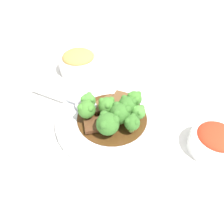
# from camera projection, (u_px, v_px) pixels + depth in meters

# --- Properties ---
(ground_plane) EXTENTS (4.00, 4.00, 0.00)m
(ground_plane) POSITION_uv_depth(u_px,v_px,m) (112.00, 122.00, 0.53)
(ground_plane) COLOR white
(main_plate) EXTENTS (0.27, 0.27, 0.02)m
(main_plate) POSITION_uv_depth(u_px,v_px,m) (112.00, 119.00, 0.52)
(main_plate) COLOR white
(main_plate) RESTS_ON ground_plane
(beef_strip_0) EXTENTS (0.07, 0.08, 0.02)m
(beef_strip_0) POSITION_uv_depth(u_px,v_px,m) (118.00, 103.00, 0.54)
(beef_strip_0) COLOR brown
(beef_strip_0) RESTS_ON main_plate
(beef_strip_1) EXTENTS (0.04, 0.07, 0.01)m
(beef_strip_1) POSITION_uv_depth(u_px,v_px,m) (103.00, 105.00, 0.54)
(beef_strip_1) COLOR brown
(beef_strip_1) RESTS_ON main_plate
(beef_strip_2) EXTENTS (0.05, 0.07, 0.01)m
(beef_strip_2) POSITION_uv_depth(u_px,v_px,m) (97.00, 125.00, 0.49)
(beef_strip_2) COLOR #56331E
(beef_strip_2) RESTS_ON main_plate
(broccoli_floret_0) EXTENTS (0.05, 0.05, 0.05)m
(broccoli_floret_0) POSITION_uv_depth(u_px,v_px,m) (108.00, 124.00, 0.46)
(broccoli_floret_0) COLOR #8EB756
(broccoli_floret_0) RESTS_ON main_plate
(broccoli_floret_1) EXTENTS (0.03, 0.03, 0.04)m
(broccoli_floret_1) POSITION_uv_depth(u_px,v_px,m) (138.00, 112.00, 0.49)
(broccoli_floret_1) COLOR #7FA84C
(broccoli_floret_1) RESTS_ON main_plate
(broccoli_floret_2) EXTENTS (0.03, 0.03, 0.04)m
(broccoli_floret_2) POSITION_uv_depth(u_px,v_px,m) (132.00, 123.00, 0.47)
(broccoli_floret_2) COLOR #8EB756
(broccoli_floret_2) RESTS_ON main_plate
(broccoli_floret_3) EXTENTS (0.05, 0.05, 0.05)m
(broccoli_floret_3) POSITION_uv_depth(u_px,v_px,m) (120.00, 113.00, 0.48)
(broccoli_floret_3) COLOR #7FA84C
(broccoli_floret_3) RESTS_ON main_plate
(broccoli_floret_4) EXTENTS (0.04, 0.04, 0.05)m
(broccoli_floret_4) POSITION_uv_depth(u_px,v_px,m) (107.00, 106.00, 0.50)
(broccoli_floret_4) COLOR #7FA84C
(broccoli_floret_4) RESTS_ON main_plate
(broccoli_floret_5) EXTENTS (0.04, 0.04, 0.04)m
(broccoli_floret_5) POSITION_uv_depth(u_px,v_px,m) (88.00, 100.00, 0.52)
(broccoli_floret_5) COLOR #8EB756
(broccoli_floret_5) RESTS_ON main_plate
(broccoli_floret_6) EXTENTS (0.04, 0.04, 0.05)m
(broccoli_floret_6) POSITION_uv_depth(u_px,v_px,m) (127.00, 105.00, 0.50)
(broccoli_floret_6) COLOR #8EB756
(broccoli_floret_6) RESTS_ON main_plate
(broccoli_floret_7) EXTENTS (0.04, 0.04, 0.05)m
(broccoli_floret_7) POSITION_uv_depth(u_px,v_px,m) (135.00, 99.00, 0.51)
(broccoli_floret_7) COLOR #7FA84C
(broccoli_floret_7) RESTS_ON main_plate
(broccoli_floret_8) EXTENTS (0.04, 0.04, 0.05)m
(broccoli_floret_8) POSITION_uv_depth(u_px,v_px,m) (87.00, 109.00, 0.49)
(broccoli_floret_8) COLOR #7FA84C
(broccoli_floret_8) RESTS_ON main_plate
(serving_spoon) EXTENTS (0.18, 0.14, 0.01)m
(serving_spoon) POSITION_uv_depth(u_px,v_px,m) (82.00, 104.00, 0.54)
(serving_spoon) COLOR #B7B7BC
(serving_spoon) RESTS_ON main_plate
(side_bowl_kimchi) EXTENTS (0.10, 0.10, 0.06)m
(side_bowl_kimchi) POSITION_uv_depth(u_px,v_px,m) (215.00, 140.00, 0.46)
(side_bowl_kimchi) COLOR white
(side_bowl_kimchi) RESTS_ON ground_plane
(side_bowl_appetizer) EXTENTS (0.12, 0.12, 0.06)m
(side_bowl_appetizer) POSITION_uv_depth(u_px,v_px,m) (79.00, 62.00, 0.65)
(side_bowl_appetizer) COLOR white
(side_bowl_appetizer) RESTS_ON ground_plane
(sauce_dish) EXTENTS (0.07, 0.07, 0.01)m
(sauce_dish) POSITION_uv_depth(u_px,v_px,m) (72.00, 212.00, 0.38)
(sauce_dish) COLOR white
(sauce_dish) RESTS_ON ground_plane
(paper_napkin) EXTENTS (0.14, 0.13, 0.01)m
(paper_napkin) POSITION_uv_depth(u_px,v_px,m) (26.00, 154.00, 0.46)
(paper_napkin) COLOR silver
(paper_napkin) RESTS_ON ground_plane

